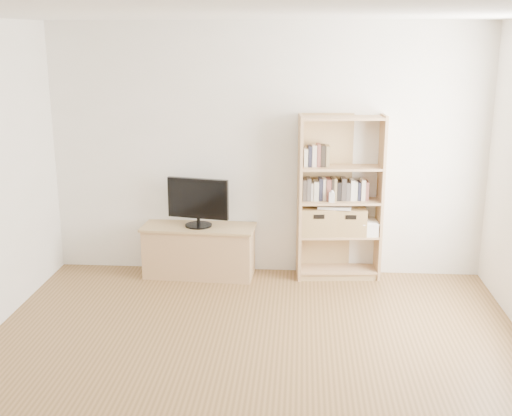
# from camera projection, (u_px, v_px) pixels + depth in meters

# --- Properties ---
(floor) EXTENTS (4.50, 5.00, 0.01)m
(floor) POSITION_uv_depth(u_px,v_px,m) (246.00, 394.00, 4.55)
(floor) COLOR brown
(floor) RESTS_ON ground
(back_wall) EXTENTS (4.50, 0.02, 2.60)m
(back_wall) POSITION_uv_depth(u_px,v_px,m) (267.00, 151.00, 6.61)
(back_wall) COLOR silver
(back_wall) RESTS_ON floor
(ceiling) EXTENTS (4.50, 5.00, 0.01)m
(ceiling) POSITION_uv_depth(u_px,v_px,m) (245.00, 11.00, 3.87)
(ceiling) COLOR white
(ceiling) RESTS_ON back_wall
(tv_stand) EXTENTS (1.15, 0.48, 0.52)m
(tv_stand) POSITION_uv_depth(u_px,v_px,m) (199.00, 252.00, 6.73)
(tv_stand) COLOR tan
(tv_stand) RESTS_ON floor
(bookshelf) EXTENTS (0.87, 0.38, 1.70)m
(bookshelf) POSITION_uv_depth(u_px,v_px,m) (340.00, 198.00, 6.53)
(bookshelf) COLOR tan
(bookshelf) RESTS_ON floor
(television) EXTENTS (0.64, 0.18, 0.51)m
(television) POSITION_uv_depth(u_px,v_px,m) (198.00, 202.00, 6.59)
(television) COLOR black
(television) RESTS_ON tv_stand
(books_row_mid) EXTENTS (0.81, 0.24, 0.22)m
(books_row_mid) POSITION_uv_depth(u_px,v_px,m) (340.00, 189.00, 6.53)
(books_row_mid) COLOR #3C3531
(books_row_mid) RESTS_ON bookshelf
(books_row_upper) EXTENTS (0.43, 0.20, 0.22)m
(books_row_upper) POSITION_uv_depth(u_px,v_px,m) (322.00, 155.00, 6.43)
(books_row_upper) COLOR #3C3531
(books_row_upper) RESTS_ON bookshelf
(baby_monitor) EXTENTS (0.06, 0.04, 0.10)m
(baby_monitor) POSITION_uv_depth(u_px,v_px,m) (332.00, 197.00, 6.43)
(baby_monitor) COLOR white
(baby_monitor) RESTS_ON bookshelf
(basket_left) EXTENTS (0.37, 0.32, 0.28)m
(basket_left) POSITION_uv_depth(u_px,v_px,m) (317.00, 221.00, 6.59)
(basket_left) COLOR olive
(basket_left) RESTS_ON bookshelf
(basket_right) EXTENTS (0.35, 0.29, 0.28)m
(basket_right) POSITION_uv_depth(u_px,v_px,m) (349.00, 221.00, 6.59)
(basket_right) COLOR olive
(basket_right) RESTS_ON bookshelf
(laptop) EXTENTS (0.36, 0.27, 0.03)m
(laptop) POSITION_uv_depth(u_px,v_px,m) (335.00, 206.00, 6.54)
(laptop) COLOR white
(laptop) RESTS_ON basket_left
(magazine_stack) EXTENTS (0.21, 0.29, 0.13)m
(magazine_stack) POSITION_uv_depth(u_px,v_px,m) (367.00, 228.00, 6.62)
(magazine_stack) COLOR silver
(magazine_stack) RESTS_ON bookshelf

